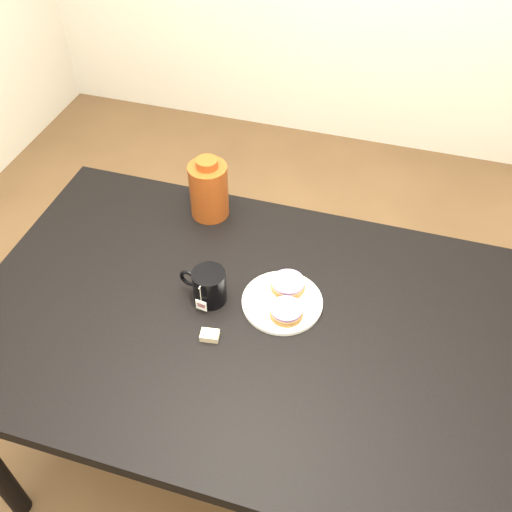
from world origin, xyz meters
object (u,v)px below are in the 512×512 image
bagel_front (286,311)px  mug (209,286)px  bagel_package (209,189)px  bagel_back (288,284)px  teabag_pouch (210,335)px  plate (282,302)px  table (243,336)px

bagel_front → mug: (-0.21, 0.00, 0.02)m
mug → bagel_package: bagel_package is taller
bagel_back → teabag_pouch: bagel_back is taller
plate → bagel_front: bagel_front is taller
mug → bagel_package: size_ratio=0.69×
table → bagel_package: (-0.21, 0.35, 0.17)m
bagel_front → bagel_package: (-0.32, 0.32, 0.06)m
bagel_back → bagel_front: same height
mug → teabag_pouch: bearing=-63.0°
bagel_back → bagel_front: size_ratio=0.89×
bagel_back → mug: bearing=-156.0°
bagel_back → mug: size_ratio=0.70×
bagel_package → plate: bearing=-43.4°
plate → teabag_pouch: (-0.14, -0.16, 0.00)m
bagel_package → bagel_front: bearing=-45.4°
teabag_pouch → bagel_package: (-0.16, 0.44, 0.08)m
plate → bagel_back: bearing=87.0°
bagel_back → bagel_package: bagel_package is taller
table → plate: plate is taller
plate → bagel_front: 0.05m
bagel_back → bagel_package: bearing=142.0°
plate → bagel_back: 0.05m
bagel_front → bagel_package: bagel_package is taller
mug → teabag_pouch: (0.04, -0.12, -0.04)m
plate → mug: 0.19m
bagel_back → bagel_package: size_ratio=0.48×
plate → bagel_package: 0.42m
bagel_front → bagel_package: 0.46m
teabag_pouch → mug: bearing=110.1°
bagel_front → mug: mug is taller
bagel_front → mug: 0.21m
plate → bagel_front: bearing=-62.8°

